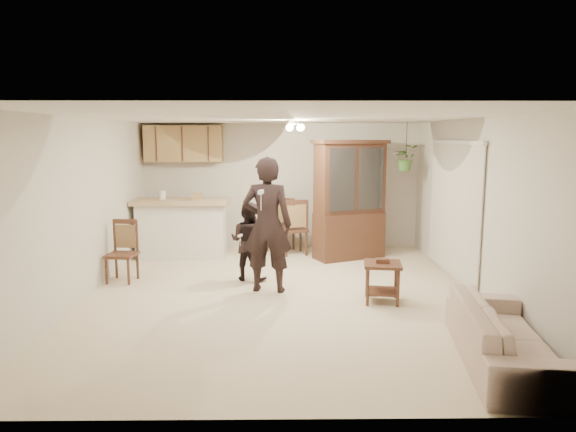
{
  "coord_description": "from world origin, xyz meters",
  "views": [
    {
      "loc": [
        0.02,
        -7.06,
        2.25
      ],
      "look_at": [
        0.1,
        0.4,
        1.08
      ],
      "focal_mm": 32.0,
      "sensor_mm": 36.0,
      "label": 1
    }
  ],
  "objects_px": {
    "sofa": "(505,328)",
    "child": "(248,238)",
    "chair_hutch_right": "(294,239)",
    "china_hutch": "(349,201)",
    "chair_bar": "(122,265)",
    "side_table": "(382,282)",
    "chair_hutch_left": "(281,236)",
    "adult": "(267,230)"
  },
  "relations": [
    {
      "from": "sofa",
      "to": "child",
      "type": "relative_size",
      "value": 1.39
    },
    {
      "from": "sofa",
      "to": "child",
      "type": "distance_m",
      "value": 4.11
    },
    {
      "from": "chair_hutch_right",
      "to": "china_hutch",
      "type": "bearing_deg",
      "value": 148.01
    },
    {
      "from": "chair_bar",
      "to": "china_hutch",
      "type": "bearing_deg",
      "value": 29.34
    },
    {
      "from": "sofa",
      "to": "chair_bar",
      "type": "xyz_separation_m",
      "value": [
        -4.7,
        2.96,
        -0.1
      ]
    },
    {
      "from": "sofa",
      "to": "side_table",
      "type": "bearing_deg",
      "value": 31.91
    },
    {
      "from": "side_table",
      "to": "chair_hutch_right",
      "type": "xyz_separation_m",
      "value": [
        -1.14,
        2.89,
        0.02
      ]
    },
    {
      "from": "side_table",
      "to": "chair_hutch_right",
      "type": "distance_m",
      "value": 3.11
    },
    {
      "from": "chair_hutch_left",
      "to": "chair_hutch_right",
      "type": "relative_size",
      "value": 0.96
    },
    {
      "from": "chair_bar",
      "to": "chair_hutch_left",
      "type": "xyz_separation_m",
      "value": [
        2.46,
        2.17,
        0.02
      ]
    },
    {
      "from": "china_hutch",
      "to": "side_table",
      "type": "relative_size",
      "value": 3.59
    },
    {
      "from": "child",
      "to": "chair_hutch_left",
      "type": "distance_m",
      "value": 2.18
    },
    {
      "from": "adult",
      "to": "chair_bar",
      "type": "xyz_separation_m",
      "value": [
        -2.28,
        0.51,
        -0.63
      ]
    },
    {
      "from": "sofa",
      "to": "chair_hutch_right",
      "type": "relative_size",
      "value": 1.75
    },
    {
      "from": "chair_hutch_right",
      "to": "chair_hutch_left",
      "type": "bearing_deg",
      "value": -65.73
    },
    {
      "from": "child",
      "to": "chair_hutch_right",
      "type": "xyz_separation_m",
      "value": [
        0.75,
        1.78,
        -0.37
      ]
    },
    {
      "from": "child",
      "to": "china_hutch",
      "type": "distance_m",
      "value": 2.33
    },
    {
      "from": "child",
      "to": "china_hutch",
      "type": "xyz_separation_m",
      "value": [
        1.77,
        1.46,
        0.4
      ]
    },
    {
      "from": "sofa",
      "to": "chair_bar",
      "type": "distance_m",
      "value": 5.55
    },
    {
      "from": "side_table",
      "to": "chair_hutch_left",
      "type": "distance_m",
      "value": 3.5
    },
    {
      "from": "child",
      "to": "chair_hutch_right",
      "type": "relative_size",
      "value": 1.26
    },
    {
      "from": "adult",
      "to": "child",
      "type": "height_order",
      "value": "adult"
    },
    {
      "from": "china_hutch",
      "to": "chair_hutch_right",
      "type": "xyz_separation_m",
      "value": [
        -1.02,
        0.32,
        -0.77
      ]
    },
    {
      "from": "child",
      "to": "chair_bar",
      "type": "xyz_separation_m",
      "value": [
        -1.96,
        -0.09,
        -0.41
      ]
    },
    {
      "from": "chair_hutch_right",
      "to": "child",
      "type": "bearing_deg",
      "value": 52.46
    },
    {
      "from": "adult",
      "to": "side_table",
      "type": "relative_size",
      "value": 2.97
    },
    {
      "from": "sofa",
      "to": "chair_hutch_right",
      "type": "xyz_separation_m",
      "value": [
        -1.98,
        4.83,
        -0.06
      ]
    },
    {
      "from": "sofa",
      "to": "chair_hutch_left",
      "type": "distance_m",
      "value": 5.6
    },
    {
      "from": "child",
      "to": "chair_hutch_left",
      "type": "height_order",
      "value": "child"
    },
    {
      "from": "chair_hutch_left",
      "to": "chair_hutch_right",
      "type": "bearing_deg",
      "value": -21.76
    },
    {
      "from": "adult",
      "to": "chair_bar",
      "type": "relative_size",
      "value": 1.88
    },
    {
      "from": "sofa",
      "to": "chair_bar",
      "type": "height_order",
      "value": "chair_bar"
    },
    {
      "from": "side_table",
      "to": "chair_hutch_left",
      "type": "height_order",
      "value": "chair_hutch_left"
    },
    {
      "from": "chair_hutch_left",
      "to": "side_table",
      "type": "bearing_deg",
      "value": -37.12
    },
    {
      "from": "china_hutch",
      "to": "chair_hutch_left",
      "type": "bearing_deg",
      "value": 129.74
    },
    {
      "from": "child",
      "to": "china_hutch",
      "type": "relative_size",
      "value": 0.62
    },
    {
      "from": "adult",
      "to": "sofa",
      "type": "bearing_deg",
      "value": 143.36
    },
    {
      "from": "china_hutch",
      "to": "chair_hutch_right",
      "type": "relative_size",
      "value": 2.03
    },
    {
      "from": "child",
      "to": "sofa",
      "type": "bearing_deg",
      "value": 152.76
    },
    {
      "from": "chair_hutch_left",
      "to": "sofa",
      "type": "bearing_deg",
      "value": -37.12
    },
    {
      "from": "chair_hutch_left",
      "to": "adult",
      "type": "bearing_deg",
      "value": -64.52
    },
    {
      "from": "sofa",
      "to": "chair_bar",
      "type": "bearing_deg",
      "value": 66.14
    }
  ]
}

